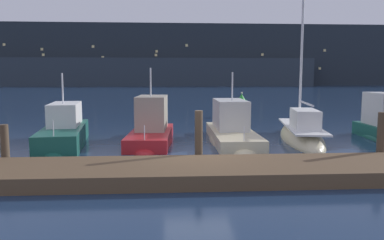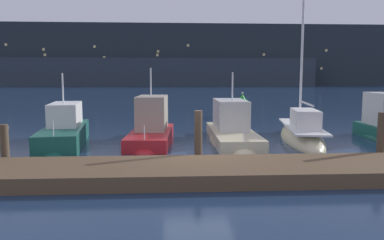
{
  "view_description": "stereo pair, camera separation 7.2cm",
  "coord_description": "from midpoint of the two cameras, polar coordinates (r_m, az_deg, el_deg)",
  "views": [
    {
      "loc": [
        -1.06,
        -13.09,
        3.16
      ],
      "look_at": [
        0.0,
        3.62,
        1.2
      ],
      "focal_mm": 35.0,
      "sensor_mm": 36.0,
      "label": 1
    },
    {
      "loc": [
        -0.99,
        -13.1,
        3.16
      ],
      "look_at": [
        0.0,
        3.62,
        1.2
      ],
      "focal_mm": 35.0,
      "sensor_mm": 36.0,
      "label": 2
    }
  ],
  "objects": [
    {
      "name": "channel_buoy",
      "position": [
        29.96,
        7.48,
        1.93
      ],
      "size": [
        1.27,
        1.27,
        1.92
      ],
      "color": "green",
      "rests_on": "ground"
    },
    {
      "name": "hillside_backdrop",
      "position": [
        130.18,
        -4.9,
        9.38
      ],
      "size": [
        240.0,
        23.0,
        20.3
      ],
      "color": "#232B33",
      "rests_on": "ground"
    },
    {
      "name": "motorboat_berth_3",
      "position": [
        18.15,
        -18.97,
        -2.67
      ],
      "size": [
        2.71,
        6.74,
        3.95
      ],
      "color": "#195647",
      "rests_on": "ground"
    },
    {
      "name": "sailboat_berth_6",
      "position": [
        19.43,
        16.19,
        -2.44
      ],
      "size": [
        3.1,
        7.66,
        11.57
      ],
      "color": "beige",
      "rests_on": "ground"
    },
    {
      "name": "motorboat_berth_7",
      "position": [
        21.14,
        27.1,
        -1.39
      ],
      "size": [
        1.73,
        5.06,
        3.72
      ],
      "color": "#195647",
      "rests_on": "ground"
    },
    {
      "name": "mooring_pile_1",
      "position": [
        14.34,
        -26.74,
        -3.66
      ],
      "size": [
        0.28,
        0.28,
        1.53
      ],
      "primitive_type": "cylinder",
      "color": "#4C3D2D",
      "rests_on": "ground"
    },
    {
      "name": "motorboat_berth_4",
      "position": [
        18.11,
        -6.32,
        -2.07
      ],
      "size": [
        2.36,
        6.25,
        4.06
      ],
      "color": "red",
      "rests_on": "ground"
    },
    {
      "name": "motorboat_berth_5",
      "position": [
        18.4,
        5.95,
        -2.24
      ],
      "size": [
        2.23,
        7.26,
        3.97
      ],
      "color": "beige",
      "rests_on": "ground"
    },
    {
      "name": "ground_plane",
      "position": [
        13.51,
        0.82,
        -6.85
      ],
      "size": [
        400.0,
        400.0,
        0.0
      ],
      "primitive_type": "plane",
      "color": "#192D4C"
    },
    {
      "name": "mooring_pile_3",
      "position": [
        15.23,
        26.71,
        -2.44
      ],
      "size": [
        0.28,
        0.28,
        1.87
      ],
      "primitive_type": "cylinder",
      "color": "#4C3D2D",
      "rests_on": "ground"
    },
    {
      "name": "dock",
      "position": [
        11.74,
        1.5,
        -7.81
      ],
      "size": [
        36.09,
        2.8,
        0.45
      ],
      "primitive_type": "cube",
      "color": "brown",
      "rests_on": "ground"
    },
    {
      "name": "mooring_pile_2",
      "position": [
        13.19,
        0.87,
        -2.82
      ],
      "size": [
        0.28,
        0.28,
        1.97
      ],
      "primitive_type": "cylinder",
      "color": "#4C3D2D",
      "rests_on": "ground"
    }
  ]
}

